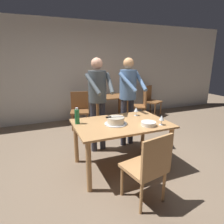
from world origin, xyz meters
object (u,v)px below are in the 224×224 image
object	(u,v)px
background_table	(109,102)
background_chair_0	(140,104)
cake_on_platter	(116,121)
person_cutting_cake	(98,95)
wine_glass_near	(162,118)
wine_glass_far	(136,110)
main_dining_table	(121,129)
background_chair_1	(80,108)
background_chair_2	(151,99)
water_bottle	(77,116)
person_standing_beside	(128,92)
plate_stack	(148,124)
cake_knife	(111,117)
chair_near_side	(148,166)

from	to	relation	value
background_table	background_chair_0	xyz separation A→B (m)	(0.82, -0.24, -0.09)
cake_on_platter	person_cutting_cake	world-z (taller)	person_cutting_cake
wine_glass_near	wine_glass_far	bearing A→B (deg)	101.36
background_table	main_dining_table	bearing A→B (deg)	-106.42
background_chair_1	background_chair_2	xyz separation A→B (m)	(2.29, 0.28, 0.00)
background_table	person_cutting_cake	bearing A→B (deg)	-118.33
wine_glass_far	person_cutting_cake	size ratio (longest dim) A/B	0.08
water_bottle	background_chair_1	world-z (taller)	water_bottle
main_dining_table	background_chair_1	size ratio (longest dim) A/B	1.59
person_cutting_cake	background_chair_2	xyz separation A→B (m)	(2.25, 1.67, -0.58)
background_chair_2	cake_on_platter	bearing A→B (deg)	-132.73
wine_glass_far	person_standing_beside	xyz separation A→B (m)	(0.07, 0.47, 0.22)
main_dining_table	plate_stack	bearing A→B (deg)	-41.08
background_table	background_chair_2	size ratio (longest dim) A/B	1.11
cake_on_platter	person_cutting_cake	distance (m)	0.77
main_dining_table	plate_stack	distance (m)	0.44
wine_glass_near	background_chair_0	bearing A→B (deg)	66.84
background_table	background_chair_0	bearing A→B (deg)	-15.99
cake_knife	chair_near_side	xyz separation A→B (m)	(0.13, -0.83, -0.37)
background_chair_2	plate_stack	bearing A→B (deg)	-124.18
wine_glass_near	person_standing_beside	world-z (taller)	person_standing_beside
background_chair_0	background_chair_1	xyz separation A→B (m)	(-1.65, 0.16, 0.00)
plate_stack	background_table	bearing A→B (deg)	82.39
chair_near_side	background_table	world-z (taller)	chair_near_side
plate_stack	person_standing_beside	distance (m)	1.04
chair_near_side	background_chair_2	distance (m)	3.86
background_chair_2	wine_glass_near	bearing A→B (deg)	-120.76
main_dining_table	person_cutting_cake	size ratio (longest dim) A/B	0.83
wine_glass_far	background_chair_0	size ratio (longest dim) A/B	0.16
wine_glass_near	main_dining_table	bearing A→B (deg)	148.29
background_table	background_chair_0	distance (m)	0.86
plate_stack	background_chair_2	bearing A→B (deg)	55.82
plate_stack	background_chair_1	bearing A→B (deg)	102.12
background_chair_1	person_cutting_cake	bearing A→B (deg)	-88.45
main_dining_table	plate_stack	size ratio (longest dim) A/B	6.51
cake_knife	background_chair_1	world-z (taller)	background_chair_1
main_dining_table	cake_knife	bearing A→B (deg)	-174.65
person_standing_beside	background_chair_0	bearing A→B (deg)	50.44
background_chair_0	background_chair_2	bearing A→B (deg)	34.76
wine_glass_near	person_cutting_cake	size ratio (longest dim) A/B	0.08
person_cutting_cake	person_standing_beside	bearing A→B (deg)	2.77
cake_on_platter	background_chair_2	bearing A→B (deg)	47.27
plate_stack	background_table	xyz separation A→B (m)	(0.32, 2.42, -0.20)
chair_near_side	background_table	bearing A→B (deg)	77.18
cake_on_platter	background_table	size ratio (longest dim) A/B	0.34
chair_near_side	person_cutting_cake	bearing A→B (deg)	93.98
main_dining_table	background_chair_0	bearing A→B (deg)	52.71
wine_glass_near	water_bottle	size ratio (longest dim) A/B	0.58
plate_stack	chair_near_side	world-z (taller)	chair_near_side
cake_on_platter	main_dining_table	bearing A→B (deg)	14.59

